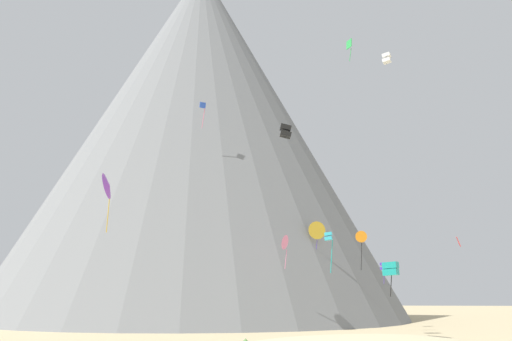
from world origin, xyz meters
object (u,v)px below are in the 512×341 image
kite_red_low (458,242)px  kite_black_mid (286,131)px  kite_gold_low (317,231)px  kite_white_high (387,58)px  bush_near_right (246,341)px  kite_green_high (349,45)px  kite_indigo_low (384,266)px  rock_massif (201,139)px  kite_pink_low (284,242)px  kite_violet_mid (108,186)px  kite_blue_high (203,109)px  kite_orange_low (361,238)px  kite_magenta_low (151,241)px  kite_teal_low (391,269)px  kite_cyan_low (329,237)px  kite_rainbow_mid (241,203)px

kite_red_low → kite_black_mid: 23.67m
kite_gold_low → kite_white_high: bearing=147.2°
kite_black_mid → bush_near_right: bearing=152.2°
kite_green_high → kite_indigo_low: 31.44m
rock_massif → kite_red_low: (38.57, -37.26, -23.03)m
bush_near_right → kite_pink_low: (2.20, 20.44, 10.86)m
kite_violet_mid → kite_green_high: bearing=-57.1°
kite_blue_high → kite_white_high: 28.08m
kite_red_low → kite_orange_low: bearing=112.0°
kite_indigo_low → kite_magenta_low: 33.48m
kite_green_high → kite_indigo_low: size_ratio=1.01×
kite_pink_low → kite_green_high: bearing=83.2°
kite_teal_low → kite_pink_low: kite_pink_low is taller
kite_gold_low → kite_violet_mid: bearing=38.0°
kite_orange_low → kite_magenta_low: (-29.40, 5.77, 0.32)m
bush_near_right → kite_cyan_low: 12.95m
kite_violet_mid → kite_pink_low: size_ratio=1.28×
bush_near_right → kite_magenta_low: bearing=123.5°
kite_indigo_low → kite_black_mid: (-12.47, -20.41, 14.72)m
kite_indigo_low → kite_white_high: (1.28, -3.67, 29.86)m
kite_orange_low → kite_violet_mid: (-24.77, -24.04, 2.99)m
kite_orange_low → kite_pink_low: 9.93m
bush_near_right → kite_black_mid: kite_black_mid is taller
bush_near_right → kite_orange_low: kite_orange_low is taller
kite_indigo_low → kite_teal_low: bearing=-38.5°
kite_blue_high → kite_gold_low: kite_blue_high is taller
kite_blue_high → kite_teal_low: kite_blue_high is taller
kite_red_low → kite_magenta_low: 41.85m
kite_cyan_low → bush_near_right: bearing=-63.5°
kite_indigo_low → kite_white_high: 30.11m
kite_blue_high → kite_cyan_low: 37.45m
rock_massif → kite_violet_mid: 58.40m
rock_massif → kite_green_high: (26.94, -35.95, 2.28)m
kite_red_low → kite_teal_low: 15.95m
kite_black_mid → kite_pink_low: size_ratio=0.36×
kite_rainbow_mid → kite_magenta_low: (-12.15, -5.79, -6.18)m
rock_massif → kite_white_high: bearing=-37.3°
kite_green_high → kite_magenta_low: bearing=78.9°
kite_orange_low → kite_indigo_low: (3.63, 9.84, -3.22)m
kite_rainbow_mid → kite_pink_low: (7.34, -11.46, -6.97)m
kite_violet_mid → kite_pink_low: kite_violet_mid is taller
bush_near_right → kite_gold_low: (6.34, 28.66, 13.14)m
kite_orange_low → bush_near_right: bearing=62.2°
kite_rainbow_mid → kite_violet_mid: (-7.51, -35.59, -3.51)m
kite_red_low → kite_violet_mid: kite_violet_mid is taller
kite_black_mid → kite_magenta_low: (-20.57, 16.34, -11.17)m
kite_blue_high → kite_magenta_low: size_ratio=0.83×
bush_near_right → kite_indigo_low: kite_indigo_low is taller
rock_massif → kite_cyan_low: bearing=-64.0°
kite_blue_high → kite_indigo_low: (26.05, 2.90, -23.45)m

